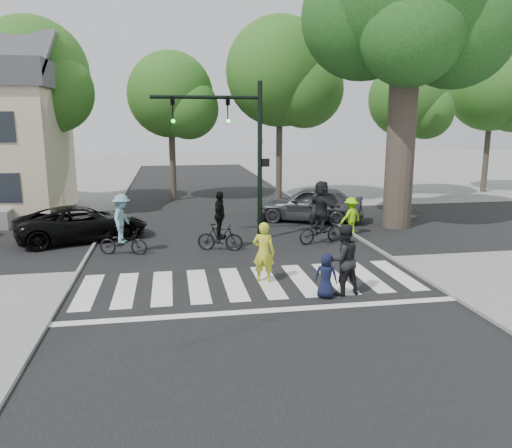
{
  "coord_description": "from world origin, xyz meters",
  "views": [
    {
      "loc": [
        -2.18,
        -12.49,
        4.57
      ],
      "look_at": [
        0.5,
        3.0,
        1.3
      ],
      "focal_mm": 35.0,
      "sensor_mm": 36.0,
      "label": 1
    }
  ],
  "objects_px": {
    "pedestrian_woman": "(264,252)",
    "car_grey": "(310,204)",
    "cyclist_left": "(123,229)",
    "cyclist_right": "(321,216)",
    "pedestrian_adult": "(343,260)",
    "car_suv": "(82,223)",
    "traffic_signal": "(238,139)",
    "eucalyptus": "(408,7)",
    "pedestrian_child": "(326,276)",
    "cyclist_mid": "(220,227)"
  },
  "relations": [
    {
      "from": "traffic_signal",
      "to": "cyclist_right",
      "type": "height_order",
      "value": "traffic_signal"
    },
    {
      "from": "eucalyptus",
      "to": "cyclist_right",
      "type": "xyz_separation_m",
      "value": [
        -4.16,
        -2.45,
        -8.02
      ]
    },
    {
      "from": "eucalyptus",
      "to": "car_suv",
      "type": "bearing_deg",
      "value": -178.12
    },
    {
      "from": "cyclist_left",
      "to": "cyclist_right",
      "type": "height_order",
      "value": "cyclist_right"
    },
    {
      "from": "traffic_signal",
      "to": "eucalyptus",
      "type": "relative_size",
      "value": 0.46
    },
    {
      "from": "car_suv",
      "to": "car_grey",
      "type": "bearing_deg",
      "value": -97.19
    },
    {
      "from": "eucalyptus",
      "to": "car_grey",
      "type": "distance_m",
      "value": 9.09
    },
    {
      "from": "pedestrian_adult",
      "to": "car_suv",
      "type": "xyz_separation_m",
      "value": [
        -7.85,
        7.59,
        -0.28
      ]
    },
    {
      "from": "eucalyptus",
      "to": "pedestrian_adult",
      "type": "relative_size",
      "value": 6.78
    },
    {
      "from": "pedestrian_child",
      "to": "pedestrian_adult",
      "type": "distance_m",
      "value": 0.66
    },
    {
      "from": "pedestrian_child",
      "to": "cyclist_right",
      "type": "xyz_separation_m",
      "value": [
        1.63,
        5.76,
        0.47
      ]
    },
    {
      "from": "traffic_signal",
      "to": "eucalyptus",
      "type": "bearing_deg",
      "value": 11.56
    },
    {
      "from": "pedestrian_adult",
      "to": "cyclist_right",
      "type": "distance_m",
      "value": 5.68
    },
    {
      "from": "pedestrian_woman",
      "to": "car_grey",
      "type": "xyz_separation_m",
      "value": [
        3.75,
        8.31,
        -0.06
      ]
    },
    {
      "from": "eucalyptus",
      "to": "pedestrian_adult",
      "type": "distance_m",
      "value": 12.57
    },
    {
      "from": "cyclist_left",
      "to": "cyclist_mid",
      "type": "bearing_deg",
      "value": -0.26
    },
    {
      "from": "pedestrian_adult",
      "to": "cyclist_mid",
      "type": "xyz_separation_m",
      "value": [
        -2.76,
        5.12,
        -0.08
      ]
    },
    {
      "from": "car_grey",
      "to": "pedestrian_woman",
      "type": "bearing_deg",
      "value": -0.75
    },
    {
      "from": "traffic_signal",
      "to": "pedestrian_child",
      "type": "xyz_separation_m",
      "value": [
        1.39,
        -6.75,
        -3.3
      ]
    },
    {
      "from": "car_grey",
      "to": "cyclist_left",
      "type": "bearing_deg",
      "value": -36.63
    },
    {
      "from": "eucalyptus",
      "to": "pedestrian_child",
      "type": "height_order",
      "value": "eucalyptus"
    },
    {
      "from": "cyclist_left",
      "to": "pedestrian_adult",
      "type": "bearing_deg",
      "value": -40.02
    },
    {
      "from": "eucalyptus",
      "to": "pedestrian_child",
      "type": "relative_size",
      "value": 10.85
    },
    {
      "from": "car_suv",
      "to": "pedestrian_woman",
      "type": "bearing_deg",
      "value": -155.49
    },
    {
      "from": "pedestrian_adult",
      "to": "traffic_signal",
      "type": "bearing_deg",
      "value": -84.97
    },
    {
      "from": "pedestrian_adult",
      "to": "cyclist_right",
      "type": "xyz_separation_m",
      "value": [
        1.11,
        5.57,
        0.11
      ]
    },
    {
      "from": "pedestrian_adult",
      "to": "car_suv",
      "type": "distance_m",
      "value": 10.92
    },
    {
      "from": "cyclist_left",
      "to": "car_suv",
      "type": "distance_m",
      "value": 3.02
    },
    {
      "from": "pedestrian_adult",
      "to": "car_grey",
      "type": "height_order",
      "value": "pedestrian_adult"
    },
    {
      "from": "pedestrian_woman",
      "to": "pedestrian_child",
      "type": "bearing_deg",
      "value": 154.39
    },
    {
      "from": "cyclist_left",
      "to": "car_suv",
      "type": "relative_size",
      "value": 0.43
    },
    {
      "from": "car_suv",
      "to": "cyclist_left",
      "type": "bearing_deg",
      "value": -164.23
    },
    {
      "from": "pedestrian_child",
      "to": "car_grey",
      "type": "bearing_deg",
      "value": -79.56
    },
    {
      "from": "pedestrian_woman",
      "to": "cyclist_mid",
      "type": "distance_m",
      "value": 3.82
    },
    {
      "from": "traffic_signal",
      "to": "car_grey",
      "type": "distance_m",
      "value": 5.81
    },
    {
      "from": "pedestrian_woman",
      "to": "car_suv",
      "type": "relative_size",
      "value": 0.36
    },
    {
      "from": "pedestrian_child",
      "to": "car_suv",
      "type": "relative_size",
      "value": 0.24
    },
    {
      "from": "cyclist_left",
      "to": "cyclist_mid",
      "type": "xyz_separation_m",
      "value": [
        3.36,
        -0.02,
        -0.04
      ]
    },
    {
      "from": "pedestrian_adult",
      "to": "car_suv",
      "type": "bearing_deg",
      "value": -55.24
    },
    {
      "from": "pedestrian_woman",
      "to": "cyclist_left",
      "type": "relative_size",
      "value": 0.83
    },
    {
      "from": "cyclist_mid",
      "to": "cyclist_left",
      "type": "bearing_deg",
      "value": 179.74
    },
    {
      "from": "pedestrian_woman",
      "to": "cyclist_right",
      "type": "distance_m",
      "value": 5.13
    },
    {
      "from": "traffic_signal",
      "to": "pedestrian_adult",
      "type": "xyz_separation_m",
      "value": [
        1.91,
        -6.55,
        -2.94
      ]
    },
    {
      "from": "pedestrian_child",
      "to": "cyclist_right",
      "type": "relative_size",
      "value": 0.5
    },
    {
      "from": "pedestrian_adult",
      "to": "cyclist_mid",
      "type": "bearing_deg",
      "value": -72.89
    },
    {
      "from": "cyclist_mid",
      "to": "cyclist_right",
      "type": "relative_size",
      "value": 0.9
    },
    {
      "from": "eucalyptus",
      "to": "car_suv",
      "type": "relative_size",
      "value": 2.65
    },
    {
      "from": "cyclist_right",
      "to": "car_grey",
      "type": "height_order",
      "value": "cyclist_right"
    },
    {
      "from": "traffic_signal",
      "to": "cyclist_left",
      "type": "height_order",
      "value": "traffic_signal"
    },
    {
      "from": "cyclist_left",
      "to": "cyclist_right",
      "type": "distance_m",
      "value": 7.24
    }
  ]
}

